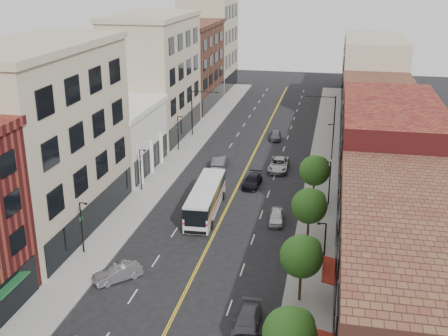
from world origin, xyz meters
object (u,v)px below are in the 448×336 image
Objects in this scene: car_lane_behind at (220,162)px; car_parked_far at (276,216)px; car_parked_mid at (247,321)px; car_angle_b at (118,273)px; car_lane_b at (279,164)px; car_lane_c at (276,135)px; car_lane_a at (252,181)px; city_bus at (206,198)px.

car_parked_far is at bearing 118.56° from car_lane_behind.
car_parked_far is at bearing 89.87° from car_parked_mid.
car_lane_b is (10.37, 30.47, 0.08)m from car_angle_b.
car_lane_c reaches higher than car_parked_mid.
car_lane_a is at bearing 97.97° from car_parked_mid.
car_lane_a is (-4.07, 9.73, 0.02)m from car_parked_far.
city_bus is 7.93m from car_parked_far.
car_angle_b is at bearing -109.50° from car_lane_b.
car_lane_b is at bearing -85.36° from car_lane_c.
car_lane_behind is 0.89× the size of car_lane_b.
car_lane_behind reaches higher than car_parked_mid.
city_bus reaches higher than car_parked_far.
car_parked_mid is at bearing -89.47° from car_lane_c.
city_bus is 2.59× the size of car_parked_mid.
car_parked_mid is 28.85m from car_lane_a.
car_lane_behind reaches higher than car_lane_a.
city_bus is at bearing 169.15° from car_parked_far.
car_lane_behind is (-9.32, 34.46, 0.14)m from car_parked_mid.
car_parked_mid is at bearing -78.59° from car_lane_a.
city_bus reaches higher than car_angle_b.
car_angle_b is 18.59m from car_parked_far.
car_lane_a is at bearing -111.90° from car_lane_b.
city_bus is 16.56m from car_lane_b.
car_lane_a is at bearing 108.45° from car_parked_far.
car_lane_c is (-3.57, 48.93, 0.03)m from car_parked_mid.
car_lane_a is (5.25, -5.89, -0.13)m from car_lane_behind.
car_angle_b is at bearing -104.31° from car_lane_c.
car_parked_far is 0.70× the size of car_lane_b.
city_bus is 2.15× the size of car_lane_b.
car_lane_b is at bearing 91.23° from car_parked_far.
car_lane_behind reaches higher than car_lane_c.
car_parked_far is (11.92, 14.26, -0.03)m from car_angle_b.
car_parked_far is 16.29m from car_lane_b.
car_angle_b is 1.02× the size of car_lane_c.
car_parked_far is at bearing -64.00° from car_lane_a.
city_bus is 3.07× the size of car_parked_far.
car_lane_behind is (-9.32, 15.62, 0.15)m from car_parked_far.
city_bus reaches higher than car_lane_behind.
car_parked_mid is 49.06m from car_lane_c.
car_lane_c reaches higher than car_lane_a.
car_parked_mid is (11.92, -4.58, -0.02)m from car_angle_b.
city_bus reaches higher than car_lane_b.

